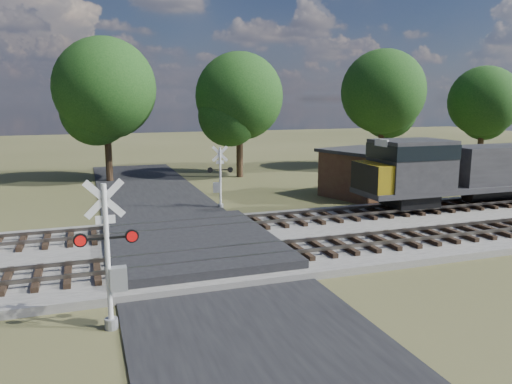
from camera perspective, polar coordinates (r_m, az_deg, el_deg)
name	(u,v)px	position (r m, az deg, el deg)	size (l,w,h in m)	color
ground	(194,254)	(21.62, -7.05, -7.09)	(160.00, 160.00, 0.00)	#414324
ballast_bed	(389,229)	(25.87, 14.95, -4.07)	(140.00, 10.00, 0.30)	gray
road	(194,253)	(21.61, -7.06, -6.99)	(7.00, 60.00, 0.08)	black
crossing_panel	(192,244)	(21.99, -7.35, -5.93)	(7.00, 9.00, 0.62)	#262628
track_near	(280,251)	(20.52, 2.73, -6.78)	(140.00, 2.60, 0.33)	black
track_far	(243,223)	(25.06, -1.51, -3.55)	(140.00, 2.60, 0.33)	black
crossing_signal_near	(112,268)	(14.83, -16.18, -8.36)	(1.77, 0.38, 4.39)	silver
crossing_signal_far	(219,183)	(30.06, -4.24, 1.08)	(1.53, 0.41, 3.81)	silver
equipment_shed	(364,173)	(34.43, 12.19, 2.17)	(5.96, 5.96, 3.24)	#4B2A20
treeline	(225,97)	(41.49, -3.59, 10.80)	(77.23, 9.98, 11.29)	black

